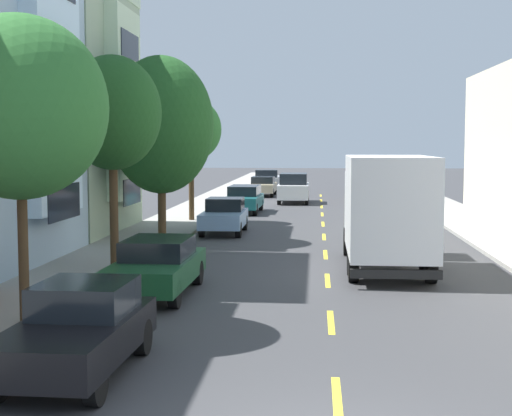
% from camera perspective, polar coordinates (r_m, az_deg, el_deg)
% --- Properties ---
extents(ground_plane, '(160.00, 160.00, 0.00)m').
position_cam_1_polar(ground_plane, '(39.34, 5.04, -0.76)').
color(ground_plane, '#38383A').
extents(sidewalk_left, '(3.20, 120.00, 0.14)m').
position_cam_1_polar(sidewalk_left, '(37.95, -5.72, -0.86)').
color(sidewalk_left, '#99968E').
rests_on(sidewalk_left, ground_plane).
extents(sidewalk_right, '(3.20, 120.00, 0.14)m').
position_cam_1_polar(sidewalk_right, '(38.07, 15.82, -1.00)').
color(sidewalk_right, '#99968E').
rests_on(sidewalk_right, ground_plane).
extents(lane_centerline_dashes, '(0.14, 47.20, 0.01)m').
position_cam_1_polar(lane_centerline_dashes, '(33.87, 5.12, -1.66)').
color(lane_centerline_dashes, yellow).
rests_on(lane_centerline_dashes, ground_plane).
extents(street_tree_nearest, '(3.62, 3.62, 6.35)m').
position_cam_1_polar(street_tree_nearest, '(16.29, -17.43, 7.24)').
color(street_tree_nearest, '#47331E').
rests_on(street_tree_nearest, sidewalk_left).
extents(street_tree_second, '(2.92, 2.92, 6.34)m').
position_cam_1_polar(street_tree_second, '(23.00, -10.79, 7.03)').
color(street_tree_second, '#47331E').
rests_on(street_tree_second, sidewalk_left).
extents(street_tree_third, '(4.12, 4.12, 7.14)m').
position_cam_1_polar(street_tree_third, '(29.87, -7.18, 6.24)').
color(street_tree_third, '#47331E').
rests_on(street_tree_third, sidewalk_left).
extents(street_tree_farthest, '(2.95, 2.95, 5.93)m').
position_cam_1_polar(street_tree_farthest, '(36.82, -4.93, 5.90)').
color(street_tree_farthest, '#47331E').
rests_on(street_tree_farthest, sidewalk_left).
extents(delivery_box_truck, '(2.46, 7.22, 3.49)m').
position_cam_1_polar(delivery_box_truck, '(23.29, 9.82, 0.13)').
color(delivery_box_truck, white).
rests_on(delivery_box_truck, ground_plane).
extents(parked_pickup_orange, '(2.12, 5.34, 1.73)m').
position_cam_1_polar(parked_pickup_orange, '(51.80, 9.71, 1.47)').
color(parked_pickup_orange, orange).
rests_on(parked_pickup_orange, ground_plane).
extents(parked_pickup_silver, '(2.14, 5.35, 1.73)m').
position_cam_1_polar(parked_pickup_silver, '(62.19, 0.85, 2.10)').
color(parked_pickup_silver, '#B2B5BA').
rests_on(parked_pickup_silver, ground_plane).
extents(parked_sedan_forest, '(1.89, 4.54, 1.43)m').
position_cam_1_polar(parked_sedan_forest, '(19.49, -7.49, -4.33)').
color(parked_sedan_forest, '#194C28').
rests_on(parked_sedan_forest, ground_plane).
extents(parked_sedan_champagne, '(1.86, 4.52, 1.43)m').
position_cam_1_polar(parked_sedan_champagne, '(55.58, 0.52, 1.68)').
color(parked_sedan_champagne, tan).
rests_on(parked_sedan_champagne, ground_plane).
extents(parked_hatchback_sky, '(1.75, 4.00, 1.50)m').
position_cam_1_polar(parked_hatchback_sky, '(32.48, -2.41, -0.59)').
color(parked_hatchback_sky, '#7A9EC6').
rests_on(parked_hatchback_sky, ground_plane).
extents(parked_hatchback_charcoal, '(1.84, 4.04, 1.50)m').
position_cam_1_polar(parked_hatchback_charcoal, '(40.23, 11.21, 0.38)').
color(parked_hatchback_charcoal, '#333338').
rests_on(parked_hatchback_charcoal, ground_plane).
extents(parked_wagon_teal, '(1.92, 4.74, 1.50)m').
position_cam_1_polar(parked_wagon_teal, '(42.20, -0.90, 0.74)').
color(parked_wagon_teal, '#195B60').
rests_on(parked_wagon_teal, ground_plane).
extents(parked_hatchback_burgundy, '(1.77, 4.01, 1.50)m').
position_cam_1_polar(parked_hatchback_burgundy, '(61.02, 8.93, 1.92)').
color(parked_hatchback_burgundy, maroon).
rests_on(parked_hatchback_burgundy, ground_plane).
extents(parked_hatchback_black, '(1.85, 4.05, 1.50)m').
position_cam_1_polar(parked_hatchback_black, '(13.10, -13.27, -8.93)').
color(parked_hatchback_black, black).
rests_on(parked_hatchback_black, ground_plane).
extents(moving_white_sedan, '(1.95, 4.80, 1.93)m').
position_cam_1_polar(moving_white_sedan, '(49.16, 2.86, 1.54)').
color(moving_white_sedan, silver).
rests_on(moving_white_sedan, ground_plane).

